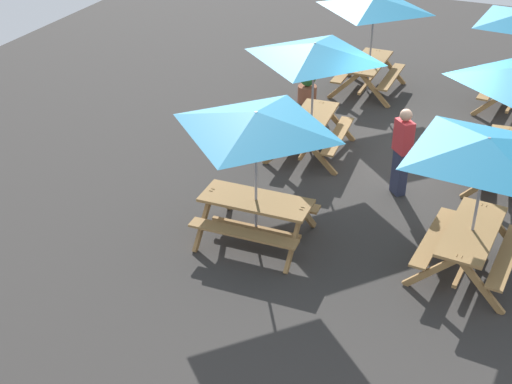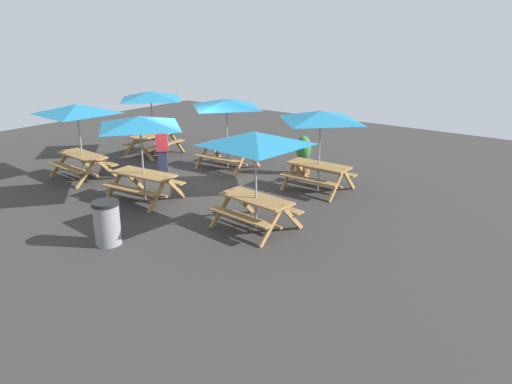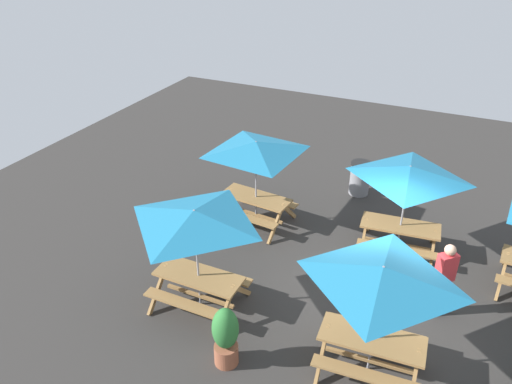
{
  "view_description": "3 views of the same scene",
  "coord_description": "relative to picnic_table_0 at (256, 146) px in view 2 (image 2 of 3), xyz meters",
  "views": [
    {
      "loc": [
        -12.6,
        -2.12,
        6.7
      ],
      "look_at": [
        -3.6,
        1.75,
        0.9
      ],
      "focal_mm": 50.0,
      "sensor_mm": 36.0,
      "label": 1
    },
    {
      "loc": [
        10.11,
        -10.25,
        4.59
      ],
      "look_at": [
        3.58,
        -1.58,
        0.9
      ],
      "focal_mm": 35.0,
      "sensor_mm": 36.0,
      "label": 2
    },
    {
      "loc": [
        -1.09,
        8.46,
        7.15
      ],
      "look_at": [
        3.58,
        -1.58,
        0.9
      ],
      "focal_mm": 35.0,
      "sensor_mm": 36.0,
      "label": 3
    }
  ],
  "objects": [
    {
      "name": "potted_plant_0",
      "position": [
        -1.5,
        4.48,
        -1.35
      ],
      "size": [
        0.48,
        0.48,
        1.24
      ],
      "color": "#935138",
      "rests_on": "ground"
    },
    {
      "name": "picnic_table_4",
      "position": [
        -3.86,
        3.56,
        0.0
      ],
      "size": [
        2.13,
        2.13,
        2.34
      ],
      "rotation": [
        0.0,
        0.0,
        0.07
      ],
      "color": "olive",
      "rests_on": "ground"
    },
    {
      "name": "trash_bin_gray",
      "position": [
        -2.05,
        -2.64,
        -1.49
      ],
      "size": [
        0.59,
        0.59,
        0.98
      ],
      "color": "gray",
      "rests_on": "ground"
    },
    {
      "name": "picnic_table_1",
      "position": [
        -7.18,
        3.33,
        0.0
      ],
      "size": [
        2.05,
        2.05,
        2.34
      ],
      "rotation": [
        0.0,
        0.0,
        1.6
      ],
      "color": "olive",
      "rests_on": "ground"
    },
    {
      "name": "person_standing",
      "position": [
        -4.77,
        1.53,
        -1.1
      ],
      "size": [
        0.41,
        0.41,
        1.67
      ],
      "rotation": [
        0.0,
        0.0,
        3.91
      ],
      "color": "#2D334C",
      "rests_on": "ground"
    },
    {
      "name": "picnic_table_2",
      "position": [
        -6.7,
        -0.01,
        0.0
      ],
      "size": [
        2.82,
        2.82,
        2.34
      ],
      "rotation": [
        0.0,
        0.0,
        -0.08
      ],
      "color": "olive",
      "rests_on": "ground"
    },
    {
      "name": "picnic_table_0",
      "position": [
        0.0,
        0.0,
        0.0
      ],
      "size": [
        2.82,
        2.82,
        2.34
      ],
      "rotation": [
        0.0,
        0.0,
        -0.1
      ],
      "color": "olive",
      "rests_on": "ground"
    },
    {
      "name": "ground_plane",
      "position": [
        -3.58,
        1.58,
        -1.99
      ],
      "size": [
        24.42,
        24.42,
        0.0
      ],
      "primitive_type": "plane",
      "color": "#33302D",
      "rests_on": "ground"
    },
    {
      "name": "picnic_table_3",
      "position": [
        -3.62,
        -0.23,
        0.0
      ],
      "size": [
        2.2,
        2.2,
        2.34
      ],
      "rotation": [
        0.0,
        0.0,
        0.11
      ],
      "color": "olive",
      "rests_on": "ground"
    },
    {
      "name": "picnic_table_5",
      "position": [
        -0.29,
        3.36,
        0.0
      ],
      "size": [
        2.0,
        2.0,
        2.34
      ],
      "rotation": [
        0.0,
        0.0,
        0.0
      ],
      "color": "olive",
      "rests_on": "ground"
    }
  ]
}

